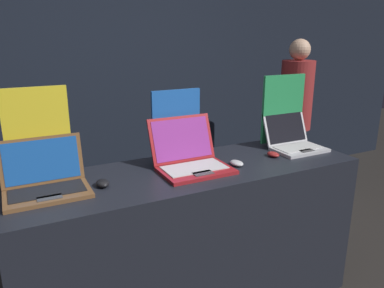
{
  "coord_description": "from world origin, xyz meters",
  "views": [
    {
      "loc": [
        -0.91,
        -1.5,
        1.68
      ],
      "look_at": [
        0.0,
        0.31,
        1.08
      ],
      "focal_mm": 35.0,
      "sensor_mm": 36.0,
      "label": 1
    }
  ],
  "objects_px": {
    "laptop_front": "(46,181)",
    "promo_stand_front": "(38,138)",
    "laptop_back": "(294,141)",
    "mouse_back": "(273,154)",
    "promo_stand_back": "(283,112)",
    "person_bystander": "(294,122)",
    "mouse_middle": "(237,163)",
    "promo_stand_middle": "(176,127)",
    "mouse_front": "(103,183)",
    "laptop_middle": "(190,158)"
  },
  "relations": [
    {
      "from": "laptop_front",
      "to": "promo_stand_front",
      "type": "distance_m",
      "value": 0.23
    },
    {
      "from": "laptop_back",
      "to": "mouse_back",
      "type": "relative_size",
      "value": 3.71
    },
    {
      "from": "mouse_back",
      "to": "promo_stand_back",
      "type": "height_order",
      "value": "promo_stand_back"
    },
    {
      "from": "promo_stand_front",
      "to": "mouse_back",
      "type": "relative_size",
      "value": 5.45
    },
    {
      "from": "promo_stand_back",
      "to": "person_bystander",
      "type": "bearing_deg",
      "value": 43.2
    },
    {
      "from": "mouse_middle",
      "to": "promo_stand_back",
      "type": "distance_m",
      "value": 0.62
    },
    {
      "from": "mouse_middle",
      "to": "promo_stand_back",
      "type": "relative_size",
      "value": 0.2
    },
    {
      "from": "promo_stand_middle",
      "to": "mouse_back",
      "type": "distance_m",
      "value": 0.64
    },
    {
      "from": "laptop_front",
      "to": "person_bystander",
      "type": "bearing_deg",
      "value": 20.75
    },
    {
      "from": "promo_stand_front",
      "to": "promo_stand_middle",
      "type": "xyz_separation_m",
      "value": [
        0.78,
        0.03,
        -0.03
      ]
    },
    {
      "from": "promo_stand_front",
      "to": "promo_stand_back",
      "type": "distance_m",
      "value": 1.58
    },
    {
      "from": "mouse_middle",
      "to": "promo_stand_middle",
      "type": "distance_m",
      "value": 0.43
    },
    {
      "from": "mouse_back",
      "to": "person_bystander",
      "type": "distance_m",
      "value": 1.42
    },
    {
      "from": "mouse_middle",
      "to": "promo_stand_back",
      "type": "height_order",
      "value": "promo_stand_back"
    },
    {
      "from": "promo_stand_front",
      "to": "person_bystander",
      "type": "height_order",
      "value": "person_bystander"
    },
    {
      "from": "promo_stand_front",
      "to": "laptop_back",
      "type": "bearing_deg",
      "value": -4.8
    },
    {
      "from": "promo_stand_middle",
      "to": "mouse_back",
      "type": "height_order",
      "value": "promo_stand_middle"
    },
    {
      "from": "laptop_back",
      "to": "promo_stand_back",
      "type": "height_order",
      "value": "promo_stand_back"
    },
    {
      "from": "mouse_front",
      "to": "laptop_middle",
      "type": "xyz_separation_m",
      "value": [
        0.52,
        0.04,
        0.05
      ]
    },
    {
      "from": "mouse_middle",
      "to": "mouse_back",
      "type": "xyz_separation_m",
      "value": [
        0.3,
        0.04,
        0.0
      ]
    },
    {
      "from": "mouse_middle",
      "to": "mouse_back",
      "type": "relative_size",
      "value": 1.07
    },
    {
      "from": "mouse_front",
      "to": "laptop_middle",
      "type": "relative_size",
      "value": 0.23
    },
    {
      "from": "promo_stand_front",
      "to": "mouse_back",
      "type": "height_order",
      "value": "promo_stand_front"
    },
    {
      "from": "laptop_back",
      "to": "person_bystander",
      "type": "distance_m",
      "value": 1.21
    },
    {
      "from": "laptop_back",
      "to": "person_bystander",
      "type": "relative_size",
      "value": 0.21
    },
    {
      "from": "person_bystander",
      "to": "mouse_front",
      "type": "bearing_deg",
      "value": -155.68
    },
    {
      "from": "promo_stand_middle",
      "to": "promo_stand_front",
      "type": "bearing_deg",
      "value": -177.77
    },
    {
      "from": "mouse_back",
      "to": "laptop_back",
      "type": "bearing_deg",
      "value": 17.67
    },
    {
      "from": "laptop_middle",
      "to": "promo_stand_back",
      "type": "xyz_separation_m",
      "value": [
        0.8,
        0.16,
        0.17
      ]
    },
    {
      "from": "promo_stand_middle",
      "to": "laptop_back",
      "type": "xyz_separation_m",
      "value": [
        0.8,
        -0.16,
        -0.15
      ]
    },
    {
      "from": "laptop_front",
      "to": "promo_stand_front",
      "type": "height_order",
      "value": "promo_stand_front"
    },
    {
      "from": "promo_stand_back",
      "to": "person_bystander",
      "type": "distance_m",
      "value": 1.15
    },
    {
      "from": "mouse_front",
      "to": "promo_stand_front",
      "type": "xyz_separation_m",
      "value": [
        -0.26,
        0.2,
        0.22
      ]
    },
    {
      "from": "laptop_front",
      "to": "promo_stand_middle",
      "type": "bearing_deg",
      "value": 12.54
    },
    {
      "from": "mouse_front",
      "to": "mouse_middle",
      "type": "relative_size",
      "value": 0.92
    },
    {
      "from": "promo_stand_front",
      "to": "mouse_middle",
      "type": "height_order",
      "value": "promo_stand_front"
    },
    {
      "from": "laptop_front",
      "to": "mouse_back",
      "type": "distance_m",
      "value": 1.35
    },
    {
      "from": "laptop_middle",
      "to": "promo_stand_back",
      "type": "distance_m",
      "value": 0.83
    },
    {
      "from": "promo_stand_front",
      "to": "mouse_middle",
      "type": "relative_size",
      "value": 5.08
    },
    {
      "from": "mouse_middle",
      "to": "laptop_back",
      "type": "distance_m",
      "value": 0.54
    },
    {
      "from": "mouse_middle",
      "to": "promo_stand_middle",
      "type": "bearing_deg",
      "value": 134.42
    },
    {
      "from": "laptop_middle",
      "to": "person_bystander",
      "type": "height_order",
      "value": "person_bystander"
    },
    {
      "from": "laptop_front",
      "to": "person_bystander",
      "type": "relative_size",
      "value": 0.24
    },
    {
      "from": "promo_stand_middle",
      "to": "laptop_back",
      "type": "height_order",
      "value": "promo_stand_middle"
    },
    {
      "from": "mouse_back",
      "to": "promo_stand_back",
      "type": "bearing_deg",
      "value": 41.91
    },
    {
      "from": "promo_stand_back",
      "to": "person_bystander",
      "type": "height_order",
      "value": "person_bystander"
    },
    {
      "from": "promo_stand_middle",
      "to": "mouse_back",
      "type": "xyz_separation_m",
      "value": [
        0.57,
        -0.24,
        -0.19
      ]
    },
    {
      "from": "mouse_middle",
      "to": "mouse_back",
      "type": "distance_m",
      "value": 0.3
    },
    {
      "from": "promo_stand_middle",
      "to": "person_bystander",
      "type": "height_order",
      "value": "person_bystander"
    },
    {
      "from": "promo_stand_front",
      "to": "laptop_middle",
      "type": "xyz_separation_m",
      "value": [
        0.78,
        -0.16,
        -0.18
      ]
    }
  ]
}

